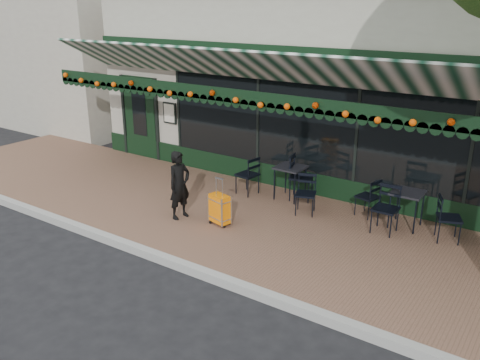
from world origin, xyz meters
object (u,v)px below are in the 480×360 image
Objects in this scene: chair_b_left at (247,175)px; suitcase at (220,209)px; cafe_table_a at (408,195)px; chair_a_front at (385,209)px; chair_a_right at (449,219)px; woman at (179,185)px; cafe_table_b at (290,170)px; chair_b_front at (306,194)px; chair_b_right at (302,177)px; chair_a_left at (368,197)px.

suitcase is at bearing 23.99° from chair_b_left.
suitcase is 1.32× the size of cafe_table_a.
chair_a_right is at bearing 16.22° from chair_a_front.
woman is at bearing -151.43° from cafe_table_a.
woman is at bearing -154.24° from suitcase.
cafe_table_b is 0.90m from chair_b_front.
cafe_table_a is 0.56m from chair_a_front.
chair_a_right is at bearing -12.91° from chair_b_front.
woman reaches higher than chair_a_front.
chair_b_right is at bearing 103.73° from chair_b_front.
cafe_table_a is 0.82× the size of chair_b_left.
chair_a_front reaches higher than cafe_table_a.
cafe_table_a is 0.72× the size of chair_b_right.
woman reaches higher than suitcase.
woman is 1.92× the size of cafe_table_a.
chair_b_left is at bearing 68.86° from chair_a_right.
chair_b_left is (-0.93, -0.28, -0.22)m from cafe_table_b.
cafe_table_b is at bearing 101.12° from chair_b_right.
suitcase is 4.19m from chair_a_right.
chair_b_front is at bearing 66.09° from suitcase.
chair_a_left is (3.04, 2.18, -0.29)m from woman.
cafe_table_a is at bearing 101.91° from chair_b_left.
suitcase reaches higher than chair_a_right.
chair_b_right is (0.67, 2.07, 0.18)m from suitcase.
suitcase reaches higher than cafe_table_b.
chair_b_front is (1.12, 1.41, 0.10)m from suitcase.
chair_a_right is 1.10m from chair_a_front.
chair_a_right is (3.81, 1.75, 0.11)m from suitcase.
chair_a_left is at bearing 104.87° from chair_b_left.
woman is 1.72× the size of chair_a_left.
chair_a_front is at bearing -56.65° from woman.
chair_a_left reaches higher than cafe_table_b.
chair_a_right is 0.94× the size of chair_a_front.
suitcase is at bearing 92.74° from chair_a_right.
chair_b_right is (1.52, 2.24, -0.19)m from woman.
woman reaches higher than cafe_table_a.
chair_b_front is (-1.63, -0.04, -0.04)m from chair_a_front.
chair_b_right is at bearing 176.20° from cafe_table_a.
chair_b_right is (-1.52, 0.07, 0.10)m from chair_a_left.
chair_a_front is at bearing -122.38° from chair_b_right.
woman is 3.75m from chair_a_left.
chair_a_left is 0.93× the size of chair_a_right.
suitcase is at bearing -147.28° from cafe_table_a.
chair_a_left is 1.23m from chair_b_front.
woman is 1.50× the size of chair_a_front.
woman is 1.57× the size of chair_b_left.
cafe_table_a is (2.99, 1.92, 0.32)m from suitcase.
cafe_table_b is at bearing 114.54° from chair_b_left.
woman is 2.50m from cafe_table_b.
chair_a_front is (3.59, 1.62, -0.23)m from woman.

